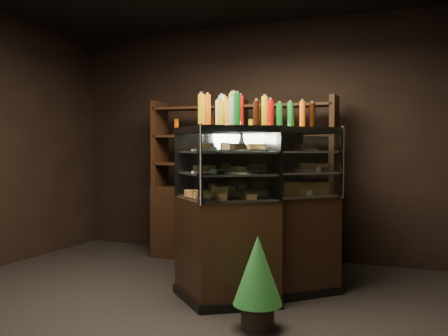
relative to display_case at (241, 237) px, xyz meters
The scene contains 7 objects.
ground 1.14m from the display_case, 118.93° to the right, with size 5.00×5.00×0.00m, color black.
room_shell 1.73m from the display_case, 118.93° to the right, with size 5.02×5.02×3.01m.
display_case is the anchor object (origin of this frame).
food_display 0.64m from the display_case, 94.51° to the right, with size 1.35×1.19×0.49m.
bottles_top 1.21m from the display_case, 85.49° to the left, with size 1.18×1.05×0.30m.
potted_conifer 1.02m from the display_case, 61.65° to the right, with size 0.39×0.39×0.83m.
back_shelving 1.25m from the display_case, 111.01° to the left, with size 2.32×0.50×2.00m.
Camera 1 is at (2.23, -3.64, 1.42)m, focal length 40.00 mm.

